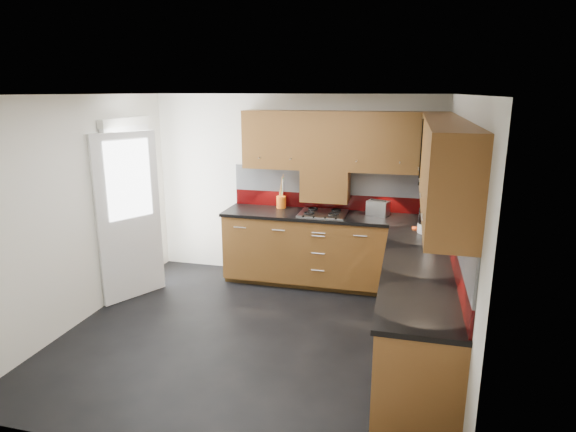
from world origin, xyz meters
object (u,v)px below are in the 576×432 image
(food_processor, at_px, (427,220))
(gas_hob, at_px, (323,213))
(toaster, at_px, (378,208))
(utensil_pot, at_px, (281,201))

(food_processor, bearing_deg, gas_hob, 157.34)
(toaster, bearing_deg, gas_hob, -168.48)
(gas_hob, xyz_separation_m, food_processor, (1.23, -0.51, 0.13))
(gas_hob, distance_m, food_processor, 1.34)
(utensil_pot, bearing_deg, gas_hob, -20.01)
(utensil_pot, relative_size, toaster, 1.51)
(toaster, height_order, food_processor, food_processor)
(gas_hob, height_order, food_processor, food_processor)
(toaster, bearing_deg, utensil_pot, 176.39)
(utensil_pot, distance_m, toaster, 1.26)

